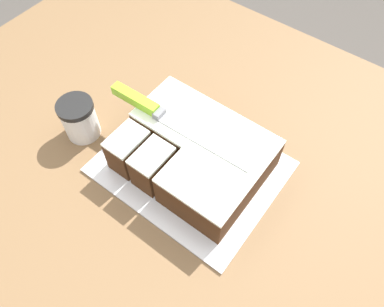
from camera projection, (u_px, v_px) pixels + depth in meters
name	position (u px, v px, depth m)	size (l,w,h in m)	color
ground_plane	(187.00, 276.00, 1.58)	(8.00, 8.00, 0.00)	#4C4742
countertop	(185.00, 237.00, 1.20)	(1.40, 1.10, 0.91)	brown
cake_board	(192.00, 165.00, 0.81)	(0.37, 0.30, 0.01)	silver
cake	(194.00, 154.00, 0.78)	(0.30, 0.23, 0.09)	#472814
knife	(151.00, 109.00, 0.77)	(0.34, 0.03, 0.02)	silver
coffee_cup	(79.00, 119.00, 0.83)	(0.08, 0.08, 0.10)	white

